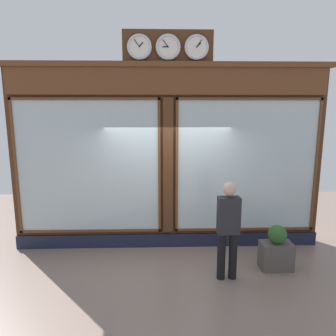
% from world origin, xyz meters
% --- Properties ---
extents(shop_facade, '(6.39, 0.42, 4.31)m').
position_xyz_m(shop_facade, '(0.00, -0.13, 1.89)').
color(shop_facade, '#4C2B16').
rests_on(shop_facade, ground_plane).
extents(pedestrian, '(0.36, 0.23, 1.69)m').
position_xyz_m(pedestrian, '(-0.96, 1.31, 0.93)').
color(pedestrian, black).
rests_on(pedestrian, ground_plane).
extents(planter_box, '(0.56, 0.36, 0.49)m').
position_xyz_m(planter_box, '(-1.92, 1.00, 0.24)').
color(planter_box, '#4C4742').
rests_on(planter_box, ground_plane).
extents(planter_shrub, '(0.33, 0.33, 0.33)m').
position_xyz_m(planter_shrub, '(-1.92, 1.00, 0.65)').
color(planter_shrub, '#285623').
rests_on(planter_shrub, planter_box).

